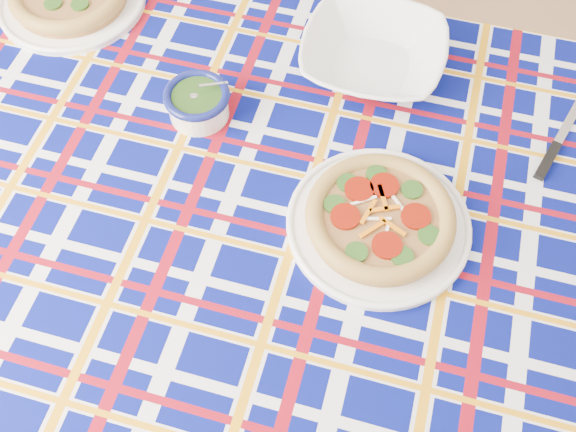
{
  "coord_description": "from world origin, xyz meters",
  "views": [
    {
      "loc": [
        -0.49,
        -0.51,
        1.88
      ],
      "look_at": [
        -0.45,
        0.09,
        0.86
      ],
      "focal_mm": 40.0,
      "sensor_mm": 36.0,
      "label": 1
    }
  ],
  "objects_px": {
    "dining_table": "(273,212)",
    "main_focaccia_plate": "(380,217)",
    "serving_bowl": "(373,55)",
    "pesto_bowl": "(198,101)"
  },
  "relations": [
    {
      "from": "dining_table",
      "to": "main_focaccia_plate",
      "type": "xyz_separation_m",
      "value": [
        0.19,
        -0.1,
        0.12
      ]
    },
    {
      "from": "serving_bowl",
      "to": "dining_table",
      "type": "bearing_deg",
      "value": -128.11
    },
    {
      "from": "dining_table",
      "to": "main_focaccia_plate",
      "type": "relative_size",
      "value": 5.84
    },
    {
      "from": "dining_table",
      "to": "main_focaccia_plate",
      "type": "distance_m",
      "value": 0.25
    },
    {
      "from": "main_focaccia_plate",
      "to": "serving_bowl",
      "type": "xyz_separation_m",
      "value": [
        0.04,
        0.4,
        0.0
      ]
    },
    {
      "from": "serving_bowl",
      "to": "main_focaccia_plate",
      "type": "bearing_deg",
      "value": -96.32
    },
    {
      "from": "main_focaccia_plate",
      "to": "serving_bowl",
      "type": "height_order",
      "value": "serving_bowl"
    },
    {
      "from": "pesto_bowl",
      "to": "serving_bowl",
      "type": "bearing_deg",
      "value": 15.55
    },
    {
      "from": "dining_table",
      "to": "serving_bowl",
      "type": "distance_m",
      "value": 0.4
    },
    {
      "from": "dining_table",
      "to": "main_focaccia_plate",
      "type": "bearing_deg",
      "value": -7.98
    }
  ]
}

